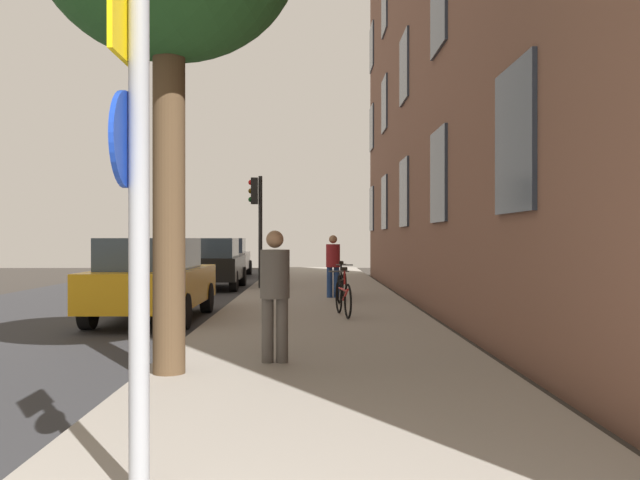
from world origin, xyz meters
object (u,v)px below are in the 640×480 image
traffic_light (257,211)px  bicycle_2 (340,282)px  car_0 (153,278)px  bicycle_1 (342,286)px  bicycle_0 (343,297)px  car_1 (213,263)px  pedestrian_0 (275,287)px  sign_post (135,184)px  pedestrian_1 (333,262)px  car_2 (226,257)px

traffic_light → bicycle_2: bearing=-48.3°
traffic_light → car_0: (-1.46, -7.23, -1.61)m
bicycle_1 → bicycle_0: bearing=-92.0°
bicycle_2 → car_1: bearing=135.4°
bicycle_1 → bicycle_2: size_ratio=0.97×
pedestrian_0 → bicycle_1: bearing=81.6°
car_1 → sign_post: bearing=-83.1°
traffic_light → car_1: 2.49m
bicycle_1 → pedestrian_1: 1.27m
pedestrian_1 → car_0: (-3.67, -3.87, -0.18)m
car_1 → bicycle_0: bearing=-66.2°
traffic_light → pedestrian_0: 12.51m
sign_post → car_2: sign_post is taller
pedestrian_0 → pedestrian_1: size_ratio=1.01×
bicycle_1 → bicycle_2: (0.03, 1.79, -0.02)m
bicycle_1 → pedestrian_1: bearing=98.8°
traffic_light → bicycle_0: size_ratio=2.06×
sign_post → traffic_light: 16.68m
bicycle_1 → pedestrian_0: bearing=-98.4°
bicycle_2 → car_2: (-4.37, 10.83, 0.37)m
bicycle_0 → car_0: 3.76m
bicycle_0 → pedestrian_0: size_ratio=1.03×
bicycle_2 → pedestrian_1: pedestrian_1 is taller
bicycle_0 → car_0: bearing=176.6°
pedestrian_1 → car_1: (-3.72, 4.51, -0.19)m
bicycle_0 → car_2: bearing=105.2°
bicycle_0 → car_2: size_ratio=0.39×
car_0 → car_2: (-0.50, 15.35, -0.00)m
pedestrian_0 → bicycle_0: bearing=77.9°
car_2 → car_0: bearing=-88.1°
sign_post → traffic_light: traffic_light is taller
traffic_light → car_1: traffic_light is taller
bicycle_1 → pedestrian_0: size_ratio=1.03×
bicycle_0 → bicycle_2: size_ratio=0.97×
traffic_light → bicycle_1: (2.39, -4.50, -1.96)m
bicycle_1 → car_0: bearing=-144.7°
car_0 → car_1: size_ratio=1.07×
bicycle_2 → car_1: car_1 is taller
car_0 → car_1: same height
pedestrian_1 → car_1: size_ratio=0.40×
car_0 → pedestrian_0: bearing=-62.4°
bicycle_1 → bicycle_2: bearing=89.1°
car_1 → car_2: 6.98m
sign_post → bicycle_2: size_ratio=1.85×
bicycle_2 → pedestrian_1: bearing=-107.5°
bicycle_1 → pedestrian_0: pedestrian_0 is taller
bicycle_2 → car_0: (-3.87, -4.52, 0.37)m
traffic_light → pedestrian_1: traffic_light is taller
pedestrian_0 → car_0: bearing=117.6°
sign_post → pedestrian_0: size_ratio=1.95×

